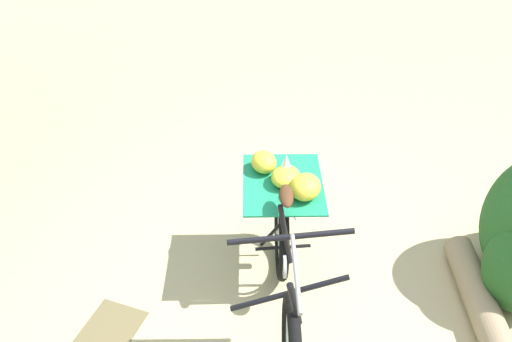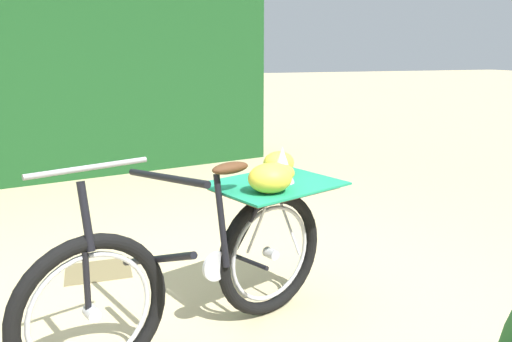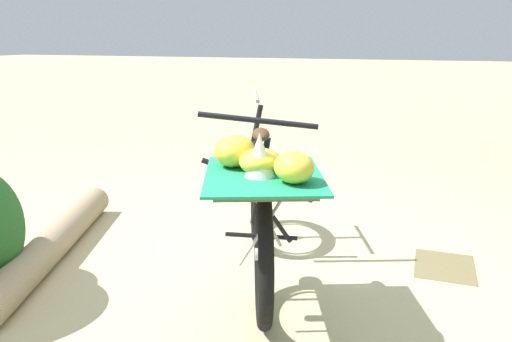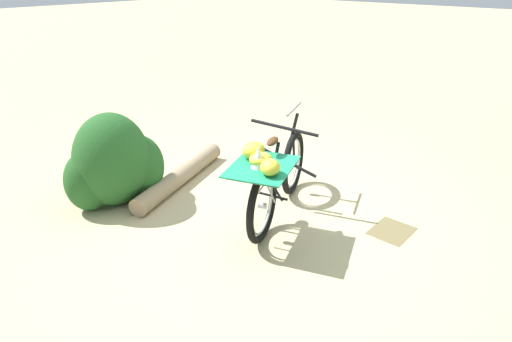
% 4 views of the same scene
% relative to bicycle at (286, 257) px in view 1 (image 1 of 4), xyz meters
% --- Properties ---
extents(ground_plane, '(60.00, 60.00, 0.00)m').
position_rel_bicycle_xyz_m(ground_plane, '(-0.11, -0.15, -0.49)').
color(ground_plane, '#C6B284').
extents(bicycle, '(1.77, 0.97, 1.03)m').
position_rel_bicycle_xyz_m(bicycle, '(0.00, 0.00, 0.00)').
color(bicycle, black).
rests_on(bicycle, ground_plane).
extents(leaf_litter_patch, '(0.44, 0.36, 0.01)m').
position_rel_bicycle_xyz_m(leaf_litter_patch, '(-0.59, 1.04, -0.49)').
color(leaf_litter_patch, olive).
rests_on(leaf_litter_patch, ground_plane).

